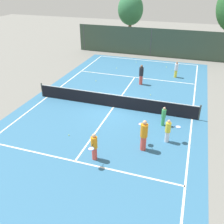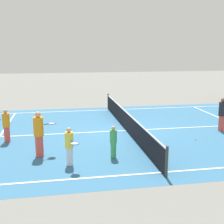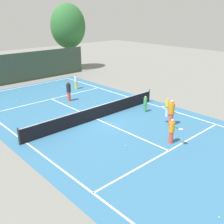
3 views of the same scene
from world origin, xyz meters
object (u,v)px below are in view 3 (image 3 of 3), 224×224
(player_2, at_px, (172,131))
(tennis_ball_1, at_px, (95,103))
(player_3, at_px, (76,81))
(tennis_ball_0, at_px, (126,146))
(tennis_ball_3, at_px, (62,86))
(player_5, at_px, (145,104))
(tennis_ball_9, at_px, (30,113))
(tennis_ball_5, at_px, (53,86))
(player_4, at_px, (167,107))
(tennis_ball_6, at_px, (19,90))
(player_0, at_px, (69,91))
(tennis_ball_7, at_px, (1,111))
(player_1, at_px, (171,112))
(tennis_ball_2, at_px, (219,217))
(tennis_ball_8, at_px, (16,99))

(player_2, bearing_deg, tennis_ball_1, 81.71)
(player_3, distance_m, tennis_ball_1, 5.04)
(tennis_ball_0, relative_size, tennis_ball_3, 1.00)
(player_5, height_order, tennis_ball_9, player_5)
(tennis_ball_5, bearing_deg, player_2, -95.51)
(player_3, distance_m, player_5, 9.03)
(tennis_ball_0, bearing_deg, player_4, 12.39)
(tennis_ball_3, bearing_deg, tennis_ball_6, 159.68)
(player_0, xyz_separation_m, player_4, (3.34, -8.02, -0.15))
(tennis_ball_0, xyz_separation_m, tennis_ball_3, (4.48, 13.85, 0.00))
(player_5, relative_size, tennis_ball_5, 19.59)
(tennis_ball_7, distance_m, tennis_ball_9, 2.43)
(player_5, height_order, tennis_ball_7, player_5)
(player_2, distance_m, player_3, 13.79)
(player_3, bearing_deg, player_4, -86.65)
(player_1, relative_size, tennis_ball_0, 27.84)
(tennis_ball_2, xyz_separation_m, tennis_ball_3, (5.96, 20.30, 0.00))
(tennis_ball_0, bearing_deg, tennis_ball_5, 75.32)
(tennis_ball_5, bearing_deg, player_5, -83.65)
(tennis_ball_2, bearing_deg, tennis_ball_9, 90.92)
(player_1, distance_m, tennis_ball_0, 4.57)
(player_0, bearing_deg, tennis_ball_5, 73.99)
(player_3, relative_size, tennis_ball_1, 22.72)
(tennis_ball_5, bearing_deg, tennis_ball_2, -104.15)
(player_3, xyz_separation_m, tennis_ball_0, (-5.00, -11.99, -0.73))
(player_2, bearing_deg, tennis_ball_7, 113.96)
(tennis_ball_1, relative_size, tennis_ball_3, 1.00)
(player_2, relative_size, tennis_ball_8, 23.48)
(player_3, distance_m, tennis_ball_7, 8.29)
(player_3, height_order, tennis_ball_6, player_3)
(player_1, xyz_separation_m, tennis_ball_1, (-0.92, 7.13, -0.91))
(tennis_ball_0, height_order, tennis_ball_1, same)
(player_0, height_order, player_2, player_0)
(tennis_ball_7, bearing_deg, tennis_ball_2, -84.43)
(tennis_ball_1, distance_m, tennis_ball_6, 8.70)
(tennis_ball_0, bearing_deg, tennis_ball_7, 106.43)
(player_4, relative_size, tennis_ball_9, 21.82)
(tennis_ball_6, relative_size, tennis_ball_9, 1.00)
(player_2, relative_size, tennis_ball_9, 23.48)
(tennis_ball_0, bearing_deg, tennis_ball_2, -102.92)
(tennis_ball_5, bearing_deg, player_3, -66.30)
(tennis_ball_3, distance_m, tennis_ball_8, 5.61)
(tennis_ball_9, bearing_deg, tennis_ball_7, 125.95)
(tennis_ball_3, distance_m, tennis_ball_9, 8.06)
(player_1, distance_m, tennis_ball_7, 13.07)
(player_3, xyz_separation_m, tennis_ball_8, (-6.02, 0.70, -0.73))
(tennis_ball_7, bearing_deg, tennis_ball_3, 22.62)
(tennis_ball_0, relative_size, tennis_ball_2, 1.00)
(tennis_ball_2, distance_m, tennis_ball_7, 17.20)
(tennis_ball_9, bearing_deg, tennis_ball_3, 39.68)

